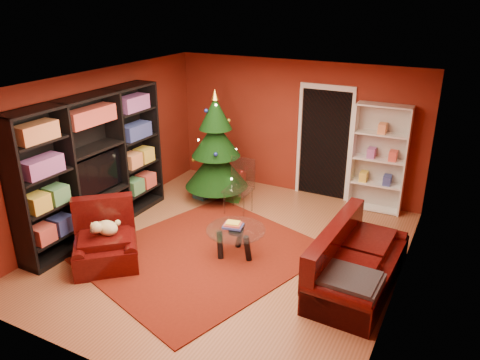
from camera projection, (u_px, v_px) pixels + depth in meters
The scene contains 18 objects.
floor at pixel (228, 252), 7.32m from camera, with size 5.00×5.50×0.05m, color brown.
ceiling at pixel (226, 82), 6.33m from camera, with size 5.00×5.50×0.05m, color silver.
wall_back at pixel (296, 128), 9.11m from camera, with size 5.00×0.05×2.60m, color maroon.
wall_left at pixel (97, 148), 7.90m from camera, with size 0.05×5.50×2.60m, color maroon.
wall_right at pixel (407, 207), 5.75m from camera, with size 0.05×5.50×2.60m, color maroon.
doorway at pixel (324, 145), 8.91m from camera, with size 1.06×0.60×2.16m, color black, non-canonical shape.
rug at pixel (204, 254), 7.19m from camera, with size 2.73×3.18×0.02m, color maroon.
media_unit at pixel (93, 166), 7.55m from camera, with size 0.46×2.98×2.28m, color black, non-canonical shape.
christmas_tree at pixel (216, 147), 8.79m from camera, with size 1.21×1.21×2.15m, color black, non-canonical shape.
gift_box_teal at pixel (202, 191), 9.15m from camera, with size 0.27×0.27×0.27m, color teal.
gift_box_green at pixel (233, 194), 9.03m from camera, with size 0.27×0.27×0.27m, color #226D20.
gift_box_red at pixel (238, 177), 9.90m from camera, with size 0.24×0.24×0.24m, color maroon.
white_bookshelf at pixel (379, 159), 8.34m from camera, with size 0.94×0.34×2.02m, color white, non-canonical shape.
armchair at pixel (105, 241), 6.82m from camera, with size 0.98×0.98×0.76m, color #310606, non-canonical shape.
dog at pixel (107, 228), 6.80m from camera, with size 0.40×0.30×0.25m, color beige, non-canonical shape.
sofa at pixel (359, 258), 6.29m from camera, with size 2.01×0.90×0.86m, color #310606, non-canonical shape.
coffee_table at pixel (236, 242), 7.09m from camera, with size 0.90×0.90×0.56m, color gray, non-canonical shape.
acrylic_chair at pixel (238, 190), 8.40m from camera, with size 0.46×0.50×0.90m, color #66605B, non-canonical shape.
Camera 1 is at (3.09, -5.57, 3.76)m, focal length 35.00 mm.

